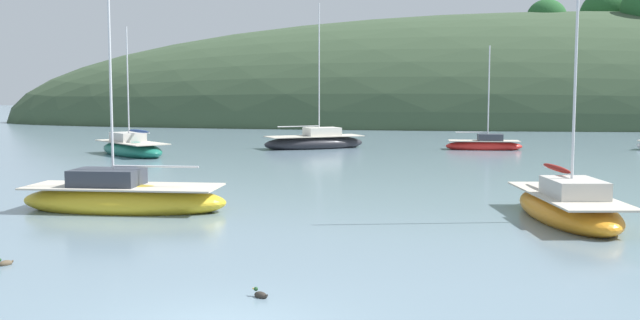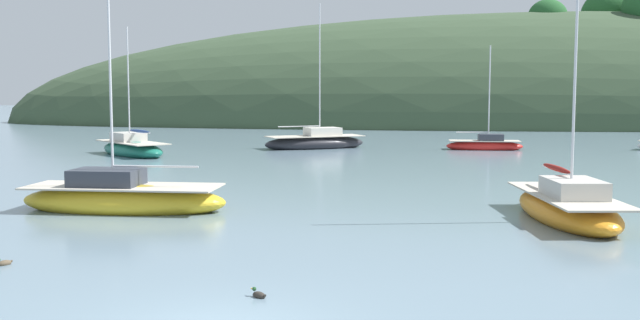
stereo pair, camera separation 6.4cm
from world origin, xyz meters
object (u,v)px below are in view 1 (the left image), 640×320
sailboat_white_near (122,198)px  sailboat_cream_ketch (568,207)px  sailboat_blue_center (131,148)px  duck_lone_right (261,295)px  sailboat_black_sloop (484,145)px  sailboat_red_portside (315,142)px  mooring_buoy_channel (550,188)px  duck_lead (5,263)px

sailboat_white_near → sailboat_cream_ketch: size_ratio=1.06×
sailboat_cream_ketch → sailboat_blue_center: bearing=136.0°
sailboat_cream_ketch → duck_lone_right: bearing=-131.1°
sailboat_blue_center → duck_lone_right: size_ratio=22.91×
sailboat_white_near → sailboat_black_sloop: sailboat_white_near is taller
sailboat_red_portside → sailboat_cream_ketch: size_ratio=1.11×
sailboat_white_near → mooring_buoy_channel: (16.63, 6.87, -0.33)m
sailboat_white_near → mooring_buoy_channel: size_ratio=19.74×
sailboat_cream_ketch → mooring_buoy_channel: (1.05, 7.34, -0.32)m
sailboat_blue_center → sailboat_black_sloop: bearing=15.8°
sailboat_red_portside → duck_lone_right: bearing=-85.9°
sailboat_blue_center → sailboat_cream_ketch: size_ratio=0.89×
sailboat_black_sloop → sailboat_red_portside: bearing=179.7°
sailboat_black_sloop → mooring_buoy_channel: 22.08m
sailboat_white_near → sailboat_blue_center: bearing=109.3°
sailboat_cream_ketch → sailboat_black_sloop: bearing=87.8°
sailboat_black_sloop → duck_lone_right: bearing=-103.9°
sailboat_red_portside → sailboat_blue_center: bearing=-149.3°
sailboat_red_portside → sailboat_blue_center: sailboat_red_portside is taller
sailboat_white_near → sailboat_cream_ketch: (15.57, -0.46, -0.01)m
sailboat_cream_ketch → mooring_buoy_channel: sailboat_cream_ketch is taller
sailboat_red_portside → duck_lead: size_ratio=29.08×
sailboat_blue_center → sailboat_white_near: sailboat_white_near is taller
duck_lead → sailboat_black_sloop: bearing=66.0°
sailboat_blue_center → duck_lead: bearing=-75.5°
sailboat_cream_ketch → sailboat_black_sloop: sailboat_cream_ketch is taller
sailboat_cream_ketch → duck_lead: 17.31m
sailboat_white_near → mooring_buoy_channel: 18.00m
sailboat_white_near → duck_lone_right: sailboat_white_near is taller
sailboat_red_portside → mooring_buoy_channel: sailboat_red_portside is taller
mooring_buoy_channel → sailboat_red_portside: bearing=119.6°
sailboat_red_portside → sailboat_cream_ketch: (11.51, -29.49, -0.03)m
sailboat_black_sloop → mooring_buoy_channel: size_ratio=14.53×
sailboat_black_sloop → mooring_buoy_channel: bearing=-90.2°
sailboat_white_near → mooring_buoy_channel: bearing=22.5°
sailboat_black_sloop → sailboat_white_near: bearing=-120.0°
sailboat_black_sloop → mooring_buoy_channel: sailboat_black_sloop is taller
duck_lone_right → sailboat_black_sloop: bearing=76.1°
sailboat_cream_ketch → sailboat_white_near: bearing=178.3°
sailboat_red_portside → mooring_buoy_channel: bearing=-60.4°
sailboat_blue_center → duck_lone_right: (14.65, -32.42, -0.40)m
sailboat_red_portside → duck_lead: sailboat_red_portside is taller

